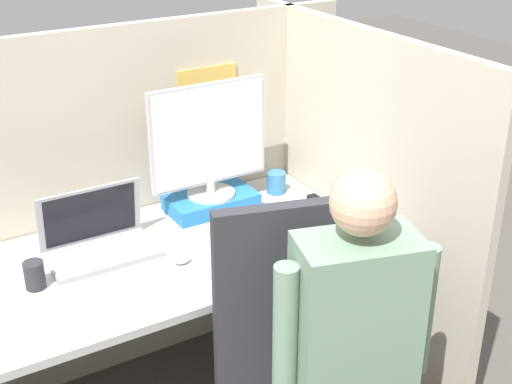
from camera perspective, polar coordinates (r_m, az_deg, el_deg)
cubicle_panel_back at (r=2.91m, az=-9.95°, el=-1.07°), size 1.94×0.05×1.46m
cubicle_panel_right at (r=2.87m, az=7.65°, el=-1.37°), size 0.04×1.41×1.46m
desk at (r=2.68m, az=-6.45°, el=-7.94°), size 1.44×0.76×0.73m
paper_box at (r=2.85m, az=-3.61°, el=-0.78°), size 0.35×0.20×0.06m
monitor at (r=2.75m, az=-3.79°, el=4.22°), size 0.49×0.19×0.46m
laptop at (r=2.58m, az=-12.48°, el=-3.93°), size 0.38×0.22×0.24m
mouse at (r=2.49m, az=-5.96°, el=-5.33°), size 0.06×0.04×0.04m
stapler at (r=2.84m, az=5.06°, el=-1.04°), size 0.04×0.12×0.05m
carrot_toy at (r=2.48m, az=-0.52°, el=-5.34°), size 0.04×0.15×0.04m
office_chair at (r=2.26m, az=5.05°, el=-14.88°), size 0.57×0.62×1.10m
person at (r=2.07m, az=9.25°, el=-12.96°), size 0.46×0.52×1.29m
coffee_mug at (r=2.98m, az=1.63°, el=0.77°), size 0.08×0.08×0.09m
pen_cup at (r=2.44m, az=-17.30°, el=-6.36°), size 0.07×0.07×0.10m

